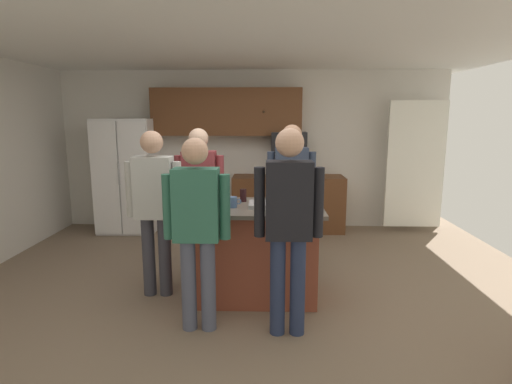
{
  "coord_description": "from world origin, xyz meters",
  "views": [
    {
      "loc": [
        0.24,
        -4.08,
        1.85
      ],
      "look_at": [
        0.13,
        0.24,
        1.05
      ],
      "focal_mm": 28.61,
      "sensor_mm": 36.0,
      "label": 1
    }
  ],
  "objects_px": {
    "microwave_over_range": "(289,142)",
    "mug_ceramic_white": "(233,202)",
    "kitchen_island": "(255,251)",
    "glass_short_whisky": "(210,201)",
    "refrigerator": "(127,176)",
    "serving_tray": "(271,205)",
    "mug_blue_stoneware": "(209,200)",
    "tumbler_amber": "(225,198)",
    "glass_stout_tall": "(310,202)",
    "person_guest_by_door": "(291,188)",
    "person_guest_right": "(154,202)",
    "glass_pilsner": "(243,195)",
    "person_host_foreground": "(289,218)",
    "glass_dark_ale": "(301,198)",
    "person_elder_center": "(200,191)",
    "person_guest_left": "(197,222)"
  },
  "relations": [
    {
      "from": "microwave_over_range",
      "to": "mug_ceramic_white",
      "type": "height_order",
      "value": "microwave_over_range"
    },
    {
      "from": "kitchen_island",
      "to": "glass_short_whisky",
      "type": "bearing_deg",
      "value": -165.61
    },
    {
      "from": "refrigerator",
      "to": "serving_tray",
      "type": "height_order",
      "value": "refrigerator"
    },
    {
      "from": "kitchen_island",
      "to": "serving_tray",
      "type": "height_order",
      "value": "serving_tray"
    },
    {
      "from": "mug_blue_stoneware",
      "to": "glass_short_whisky",
      "type": "bearing_deg",
      "value": -75.25
    },
    {
      "from": "mug_blue_stoneware",
      "to": "tumbler_amber",
      "type": "relative_size",
      "value": 1.11
    },
    {
      "from": "glass_stout_tall",
      "to": "serving_tray",
      "type": "height_order",
      "value": "glass_stout_tall"
    },
    {
      "from": "person_guest_by_door",
      "to": "mug_ceramic_white",
      "type": "height_order",
      "value": "person_guest_by_door"
    },
    {
      "from": "mug_blue_stoneware",
      "to": "mug_ceramic_white",
      "type": "height_order",
      "value": "mug_ceramic_white"
    },
    {
      "from": "person_guest_right",
      "to": "mug_blue_stoneware",
      "type": "height_order",
      "value": "person_guest_right"
    },
    {
      "from": "refrigerator",
      "to": "person_guest_right",
      "type": "bearing_deg",
      "value": -65.59
    },
    {
      "from": "glass_pilsner",
      "to": "glass_stout_tall",
      "type": "relative_size",
      "value": 0.8
    },
    {
      "from": "microwave_over_range",
      "to": "kitchen_island",
      "type": "height_order",
      "value": "microwave_over_range"
    },
    {
      "from": "microwave_over_range",
      "to": "glass_pilsner",
      "type": "xyz_separation_m",
      "value": [
        -0.6,
        -2.35,
        -0.42
      ]
    },
    {
      "from": "person_host_foreground",
      "to": "serving_tray",
      "type": "height_order",
      "value": "person_host_foreground"
    },
    {
      "from": "glass_pilsner",
      "to": "glass_short_whisky",
      "type": "relative_size",
      "value": 0.91
    },
    {
      "from": "kitchen_island",
      "to": "glass_dark_ale",
      "type": "bearing_deg",
      "value": 10.72
    },
    {
      "from": "glass_pilsner",
      "to": "tumbler_amber",
      "type": "height_order",
      "value": "glass_pilsner"
    },
    {
      "from": "glass_pilsner",
      "to": "serving_tray",
      "type": "distance_m",
      "value": 0.39
    },
    {
      "from": "refrigerator",
      "to": "person_host_foreground",
      "type": "bearing_deg",
      "value": -52.76
    },
    {
      "from": "person_elder_center",
      "to": "person_guest_right",
      "type": "height_order",
      "value": "person_elder_center"
    },
    {
      "from": "tumbler_amber",
      "to": "person_guest_by_door",
      "type": "bearing_deg",
      "value": 40.72
    },
    {
      "from": "person_guest_left",
      "to": "person_guest_right",
      "type": "xyz_separation_m",
      "value": [
        -0.55,
        0.7,
        0.02
      ]
    },
    {
      "from": "kitchen_island",
      "to": "person_guest_left",
      "type": "bearing_deg",
      "value": -124.27
    },
    {
      "from": "kitchen_island",
      "to": "mug_blue_stoneware",
      "type": "xyz_separation_m",
      "value": [
        -0.48,
        0.04,
        0.52
      ]
    },
    {
      "from": "refrigerator",
      "to": "glass_stout_tall",
      "type": "xyz_separation_m",
      "value": [
        2.66,
        -2.65,
        0.14
      ]
    },
    {
      "from": "person_guest_right",
      "to": "tumbler_amber",
      "type": "relative_size",
      "value": 14.26
    },
    {
      "from": "person_guest_by_door",
      "to": "mug_blue_stoneware",
      "type": "height_order",
      "value": "person_guest_by_door"
    },
    {
      "from": "person_guest_by_door",
      "to": "serving_tray",
      "type": "xyz_separation_m",
      "value": [
        -0.25,
        -0.76,
        -0.04
      ]
    },
    {
      "from": "person_guest_left",
      "to": "person_host_foreground",
      "type": "distance_m",
      "value": 0.77
    },
    {
      "from": "serving_tray",
      "to": "refrigerator",
      "type": "bearing_deg",
      "value": 132.73
    },
    {
      "from": "microwave_over_range",
      "to": "glass_stout_tall",
      "type": "distance_m",
      "value": 2.8
    },
    {
      "from": "glass_dark_ale",
      "to": "person_host_foreground",
      "type": "bearing_deg",
      "value": -101.3
    },
    {
      "from": "glass_short_whisky",
      "to": "person_guest_left",
      "type": "bearing_deg",
      "value": -93.72
    },
    {
      "from": "mug_blue_stoneware",
      "to": "tumbler_amber",
      "type": "distance_m",
      "value": 0.18
    },
    {
      "from": "person_guest_by_door",
      "to": "glass_dark_ale",
      "type": "height_order",
      "value": "person_guest_by_door"
    },
    {
      "from": "glass_short_whisky",
      "to": "person_elder_center",
      "type": "bearing_deg",
      "value": 107.28
    },
    {
      "from": "microwave_over_range",
      "to": "kitchen_island",
      "type": "distance_m",
      "value": 2.78
    },
    {
      "from": "refrigerator",
      "to": "mug_ceramic_white",
      "type": "distance_m",
      "value": 3.17
    },
    {
      "from": "person_guest_left",
      "to": "person_guest_right",
      "type": "distance_m",
      "value": 0.89
    },
    {
      "from": "person_guest_right",
      "to": "glass_pilsner",
      "type": "height_order",
      "value": "person_guest_right"
    },
    {
      "from": "person_guest_right",
      "to": "glass_stout_tall",
      "type": "relative_size",
      "value": 10.2
    },
    {
      "from": "kitchen_island",
      "to": "tumbler_amber",
      "type": "distance_m",
      "value": 0.63
    },
    {
      "from": "tumbler_amber",
      "to": "glass_stout_tall",
      "type": "bearing_deg",
      "value": -20.63
    },
    {
      "from": "person_elder_center",
      "to": "tumbler_amber",
      "type": "xyz_separation_m",
      "value": [
        0.34,
        -0.5,
        0.03
      ]
    },
    {
      "from": "person_elder_center",
      "to": "glass_short_whisky",
      "type": "distance_m",
      "value": 0.75
    },
    {
      "from": "person_elder_center",
      "to": "mug_blue_stoneware",
      "type": "relative_size",
      "value": 12.84
    },
    {
      "from": "person_elder_center",
      "to": "tumbler_amber",
      "type": "relative_size",
      "value": 14.31
    },
    {
      "from": "person_guest_left",
      "to": "tumbler_amber",
      "type": "height_order",
      "value": "person_guest_left"
    },
    {
      "from": "person_guest_left",
      "to": "tumbler_amber",
      "type": "xyz_separation_m",
      "value": [
        0.16,
        0.8,
        0.05
      ]
    }
  ]
}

